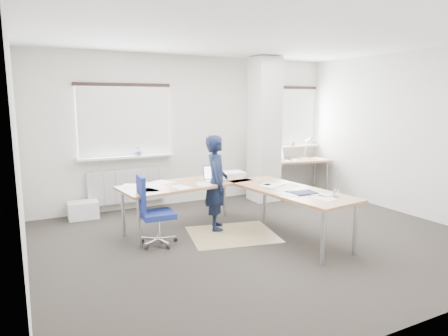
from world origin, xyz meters
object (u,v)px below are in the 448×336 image
desk_main (238,188)px  person (216,183)px  desk_side (296,161)px  task_chair (155,226)px

desk_main → person: (-0.19, 0.35, 0.04)m
desk_side → person: (-2.59, -1.42, 0.04)m
task_chair → desk_main: bearing=-0.3°
desk_main → desk_side: desk_side is taller
desk_side → person: 2.96m
desk_main → task_chair: task_chair is taller
desk_main → person: 0.40m
desk_main → task_chair: 1.32m
desk_side → task_chair: 4.04m
desk_main → task_chair: size_ratio=2.75×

